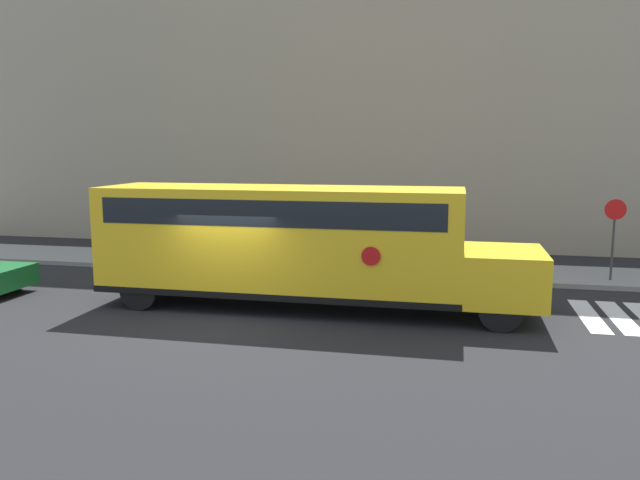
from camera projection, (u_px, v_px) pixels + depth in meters
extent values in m
plane|color=black|center=(228.00, 316.00, 15.36)|extent=(60.00, 60.00, 0.00)
cube|color=gray|center=(295.00, 265.00, 21.63)|extent=(44.00, 3.00, 0.15)
cube|color=#9E937F|center=(332.00, 83.00, 26.90)|extent=(32.00, 4.00, 13.72)
cube|color=white|center=(589.00, 315.00, 15.44)|extent=(0.50, 3.20, 0.01)
cube|color=white|center=(619.00, 317.00, 15.29)|extent=(0.50, 3.20, 0.01)
cube|color=yellow|center=(280.00, 239.00, 16.08)|extent=(9.26, 2.50, 2.67)
cube|color=yellow|center=(503.00, 276.00, 15.00)|extent=(1.90, 2.50, 1.24)
cube|color=black|center=(280.00, 286.00, 16.27)|extent=(9.26, 2.54, 0.16)
cube|color=black|center=(280.00, 209.00, 15.96)|extent=(8.52, 2.53, 0.64)
cylinder|color=red|center=(371.00, 256.00, 14.31)|extent=(0.44, 0.02, 0.44)
cylinder|color=black|center=(495.00, 289.00, 16.14)|extent=(1.00, 0.30, 1.00)
cylinder|color=black|center=(501.00, 310.00, 14.06)|extent=(1.00, 0.30, 1.00)
cylinder|color=black|center=(177.00, 274.00, 18.04)|extent=(1.00, 0.30, 1.00)
cylinder|color=black|center=(140.00, 290.00, 15.96)|extent=(1.00, 0.30, 1.00)
cylinder|color=black|center=(14.00, 279.00, 18.23)|extent=(0.64, 0.22, 0.64)
cylinder|color=#38383A|center=(613.00, 247.00, 18.72)|extent=(0.07, 0.07, 2.32)
cylinder|color=red|center=(616.00, 210.00, 18.51)|extent=(0.61, 0.03, 0.61)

